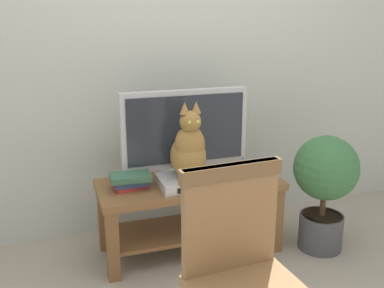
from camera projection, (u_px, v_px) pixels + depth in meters
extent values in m
cube|color=#B7BCB2|center=(169.00, 29.00, 3.02)|extent=(7.00, 0.12, 2.80)
cube|color=brown|center=(189.00, 185.00, 2.82)|extent=(1.15, 0.47, 0.04)
cube|color=brown|center=(113.00, 246.00, 2.56)|extent=(0.07, 0.07, 0.44)
cube|color=brown|center=(276.00, 220.00, 2.88)|extent=(0.07, 0.07, 0.44)
cube|color=brown|center=(104.00, 219.00, 2.90)|extent=(0.07, 0.07, 0.44)
cube|color=brown|center=(251.00, 198.00, 3.22)|extent=(0.07, 0.07, 0.44)
cube|color=brown|center=(190.00, 228.00, 2.91)|extent=(1.05, 0.39, 0.02)
cube|color=#B7B7BC|center=(185.00, 175.00, 2.89)|extent=(0.29, 0.20, 0.03)
cube|color=#B7B7BC|center=(185.00, 169.00, 2.88)|extent=(0.06, 0.04, 0.05)
cube|color=#B7B7BC|center=(185.00, 128.00, 2.80)|extent=(0.82, 0.05, 0.49)
cube|color=#232833|center=(187.00, 129.00, 2.78)|extent=(0.75, 0.01, 0.43)
sphere|color=#2672F2|center=(243.00, 158.00, 2.96)|extent=(0.01, 0.01, 0.01)
cube|color=#BCBCC1|center=(188.00, 181.00, 2.73)|extent=(0.36, 0.26, 0.06)
cube|color=black|center=(195.00, 189.00, 2.61)|extent=(0.22, 0.01, 0.03)
ellipsoid|color=olive|center=(188.00, 156.00, 2.69)|extent=(0.21, 0.26, 0.26)
ellipsoid|color=olive|center=(190.00, 145.00, 2.64)|extent=(0.18, 0.17, 0.23)
sphere|color=olive|center=(190.00, 122.00, 2.59)|extent=(0.13, 0.13, 0.13)
cone|color=olive|center=(185.00, 108.00, 2.55)|extent=(0.06, 0.06, 0.07)
cone|color=olive|center=(196.00, 107.00, 2.57)|extent=(0.06, 0.06, 0.07)
sphere|color=#B2C64C|center=(189.00, 123.00, 2.52)|extent=(0.02, 0.02, 0.02)
sphere|color=#B2C64C|center=(198.00, 122.00, 2.54)|extent=(0.02, 0.02, 0.02)
cylinder|color=olive|center=(203.00, 177.00, 2.66)|extent=(0.07, 0.21, 0.04)
cube|color=olive|center=(230.00, 217.00, 1.73)|extent=(0.40, 0.06, 0.44)
cube|color=brown|center=(232.00, 172.00, 1.68)|extent=(0.42, 0.07, 0.06)
cube|color=#B2332D|center=(130.00, 186.00, 2.71)|extent=(0.22, 0.17, 0.02)
cube|color=#33477A|center=(131.00, 182.00, 2.69)|extent=(0.20, 0.13, 0.03)
cube|color=#38664C|center=(130.00, 177.00, 2.68)|extent=(0.25, 0.17, 0.04)
cylinder|color=#47474C|center=(320.00, 231.00, 2.94)|extent=(0.28, 0.28, 0.24)
cylinder|color=#332319|center=(322.00, 216.00, 2.91)|extent=(0.26, 0.26, 0.02)
cylinder|color=#4C3823|center=(323.00, 204.00, 2.89)|extent=(0.04, 0.04, 0.16)
sphere|color=#386B3D|center=(326.00, 168.00, 2.82)|extent=(0.41, 0.41, 0.41)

